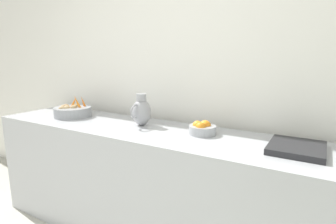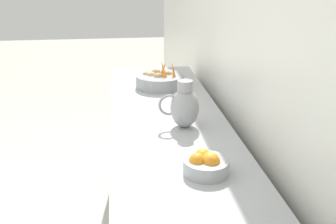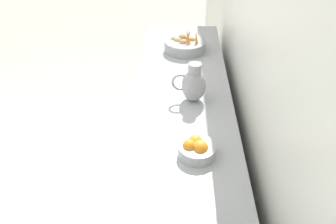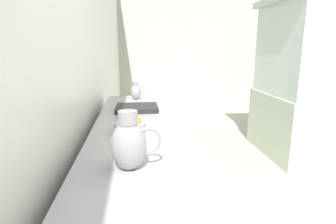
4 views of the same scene
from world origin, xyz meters
name	(u,v)px [view 2 (image 2 of 4)]	position (x,y,z in m)	size (l,w,h in m)	color
tile_wall_left	(335,41)	(-1.95, 0.66, 1.50)	(0.10, 8.82, 3.00)	white
vegetable_colander	(160,80)	(-1.54, -0.85, 0.96)	(0.33, 0.33, 0.20)	gray
orange_bowl	(206,164)	(-1.60, 0.41, 0.95)	(0.19, 0.19, 0.10)	#9EA0A5
metal_pitcher_tall	(184,106)	(-1.59, -0.11, 1.02)	(0.21, 0.15, 0.25)	#939399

